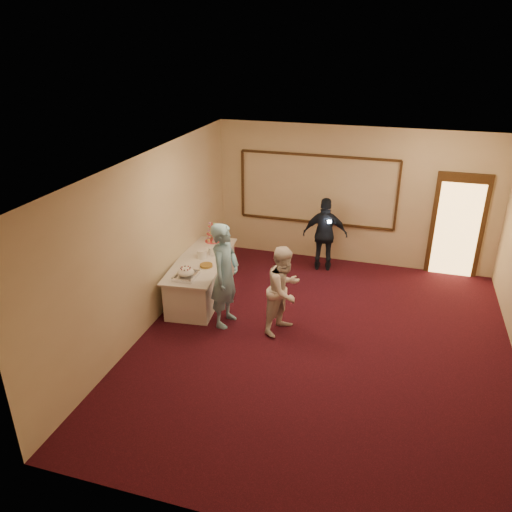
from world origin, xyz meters
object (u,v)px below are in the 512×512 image
at_px(tart, 206,266).
at_px(guest, 325,234).
at_px(plate_stack_a, 202,254).
at_px(pavlova_tray, 186,274).
at_px(plate_stack_b, 213,251).
at_px(woman, 284,290).
at_px(cupcake_stand, 212,234).
at_px(buffet_table, 202,277).
at_px(man, 225,275).

distance_m(tart, guest, 2.85).
distance_m(plate_stack_a, guest, 2.75).
bearing_deg(pavlova_tray, plate_stack_b, 84.53).
bearing_deg(pavlova_tray, woman, 0.90).
xyz_separation_m(plate_stack_a, plate_stack_b, (0.15, 0.21, -0.00)).
bearing_deg(woman, plate_stack_b, 80.88).
bearing_deg(woman, cupcake_stand, 71.92).
bearing_deg(plate_stack_b, buffet_table, -118.50).
relative_size(woman, guest, 0.97).
distance_m(cupcake_stand, woman, 2.56).
relative_size(plate_stack_b, tart, 0.68).
height_order(pavlova_tray, guest, guest).
relative_size(pavlova_tray, plate_stack_a, 2.61).
relative_size(cupcake_stand, man, 0.24).
xyz_separation_m(plate_stack_a, tart, (0.23, -0.36, -0.06)).
relative_size(plate_stack_a, guest, 0.12).
height_order(tart, woman, woman).
bearing_deg(buffet_table, woman, -22.84).
distance_m(plate_stack_b, tart, 0.57).
height_order(plate_stack_a, man, man).
bearing_deg(cupcake_stand, pavlova_tray, -84.68).
xyz_separation_m(tart, guest, (1.84, 2.17, 0.01)).
height_order(pavlova_tray, woman, woman).
distance_m(buffet_table, pavlova_tray, 0.92).
height_order(buffet_table, guest, guest).
distance_m(plate_stack_b, man, 1.28).
relative_size(plate_stack_a, woman, 0.13).
bearing_deg(cupcake_stand, buffet_table, -82.92).
bearing_deg(man, pavlova_tray, 93.56).
bearing_deg(plate_stack_b, cupcake_stand, 112.44).
xyz_separation_m(pavlova_tray, guest, (2.02, 2.67, -0.05)).
height_order(plate_stack_a, guest, guest).
relative_size(buffet_table, man, 1.27).
bearing_deg(pavlova_tray, cupcake_stand, 95.32).
xyz_separation_m(plate_stack_a, man, (0.79, -0.89, 0.08)).
height_order(cupcake_stand, plate_stack_b, cupcake_stand).
relative_size(cupcake_stand, woman, 0.29).
bearing_deg(guest, cupcake_stand, 17.43).
bearing_deg(cupcake_stand, plate_stack_a, -82.46).
relative_size(tart, man, 0.15).
bearing_deg(pavlova_tray, man, -2.48).
xyz_separation_m(buffet_table, plate_stack_b, (0.15, 0.27, 0.46)).
bearing_deg(guest, man, 58.00).
distance_m(plate_stack_b, guest, 2.51).
distance_m(cupcake_stand, tart, 1.25).
height_order(plate_stack_a, woman, woman).
distance_m(pavlova_tray, guest, 3.35).
bearing_deg(plate_stack_a, tart, -57.46).
height_order(cupcake_stand, tart, cupcake_stand).
relative_size(plate_stack_a, man, 0.11).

